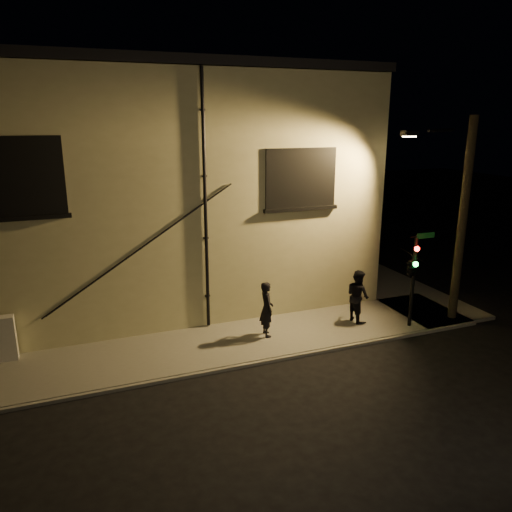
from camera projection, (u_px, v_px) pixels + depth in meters
name	position (u px, v px, depth m)	size (l,w,h in m)	color
ground	(293.00, 357.00, 15.04)	(90.00, 90.00, 0.00)	black
sidewalk	(273.00, 302.00, 19.40)	(21.00, 16.00, 0.12)	#5D5D54
building	(138.00, 181.00, 20.89)	(16.20, 12.23, 8.80)	#B6B282
pedestrian_a	(267.00, 309.00, 16.04)	(0.67, 0.44, 1.83)	black
pedestrian_b	(358.00, 296.00, 17.22)	(0.89, 0.69, 1.83)	black
traffic_signal	(412.00, 266.00, 16.30)	(1.32, 1.89, 3.21)	black
streetlamp_pole	(459.00, 216.00, 16.84)	(2.02, 1.39, 7.06)	black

